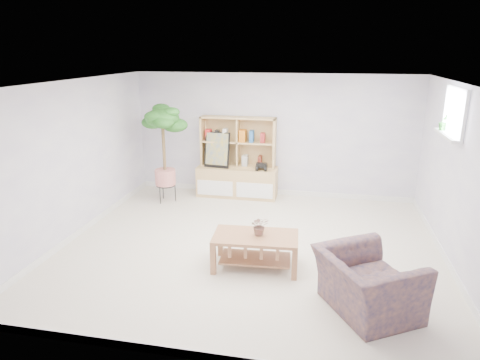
% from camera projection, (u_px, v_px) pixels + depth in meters
% --- Properties ---
extents(floor, '(5.50, 5.00, 0.01)m').
position_uv_depth(floor, '(250.00, 247.00, 6.39)').
color(floor, beige).
rests_on(floor, ground).
extents(ceiling, '(5.50, 5.00, 0.01)m').
position_uv_depth(ceiling, '(252.00, 83.00, 5.69)').
color(ceiling, white).
rests_on(ceiling, walls).
extents(walls, '(5.51, 5.01, 2.40)m').
position_uv_depth(walls, '(251.00, 169.00, 6.04)').
color(walls, white).
rests_on(walls, floor).
extents(baseboard, '(5.50, 5.00, 0.10)m').
position_uv_depth(baseboard, '(250.00, 244.00, 6.37)').
color(baseboard, white).
rests_on(baseboard, floor).
extents(window, '(0.10, 0.98, 0.68)m').
position_uv_depth(window, '(455.00, 112.00, 5.85)').
color(window, white).
rests_on(window, walls).
extents(window_sill, '(0.14, 1.00, 0.04)m').
position_uv_depth(window_sill, '(447.00, 135.00, 5.95)').
color(window_sill, white).
rests_on(window_sill, walls).
extents(storage_unit, '(1.58, 0.53, 1.58)m').
position_uv_depth(storage_unit, '(237.00, 158.00, 8.38)').
color(storage_unit, tan).
rests_on(storage_unit, floor).
extents(poster, '(0.51, 0.17, 0.70)m').
position_uv_depth(poster, '(217.00, 150.00, 8.36)').
color(poster, gold).
rests_on(poster, storage_unit).
extents(toy_truck, '(0.31, 0.22, 0.16)m').
position_uv_depth(toy_truck, '(262.00, 166.00, 8.22)').
color(toy_truck, black).
rests_on(toy_truck, storage_unit).
extents(coffee_table, '(1.16, 0.68, 0.46)m').
position_uv_depth(coffee_table, '(255.00, 251.00, 5.74)').
color(coffee_table, brown).
rests_on(coffee_table, floor).
extents(table_plant, '(0.29, 0.27, 0.26)m').
position_uv_depth(table_plant, '(260.00, 226.00, 5.66)').
color(table_plant, '#306B2B').
rests_on(table_plant, coffee_table).
extents(floor_tree, '(0.80, 0.80, 1.86)m').
position_uv_depth(floor_tree, '(164.00, 154.00, 8.03)').
color(floor_tree, '#1F5124').
rests_on(floor_tree, floor).
extents(armchair, '(1.32, 1.37, 0.77)m').
position_uv_depth(armchair, '(368.00, 280.00, 4.72)').
color(armchair, '#1C2144').
rests_on(armchair, floor).
extents(sill_plant, '(0.17, 0.15, 0.24)m').
position_uv_depth(sill_plant, '(444.00, 122.00, 6.18)').
color(sill_plant, '#1F5124').
rests_on(sill_plant, window_sill).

